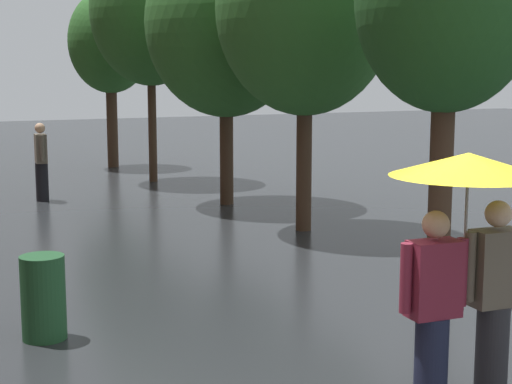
# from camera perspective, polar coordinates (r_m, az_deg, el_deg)

# --- Properties ---
(street_tree_1) EXTENTS (2.95, 2.95, 5.45)m
(street_tree_1) POSITION_cam_1_polar(r_m,az_deg,el_deg) (13.03, 3.64, 13.28)
(street_tree_1) COLOR #473323
(street_tree_1) RESTS_ON ground
(street_tree_2) EXTENTS (3.19, 3.19, 5.47)m
(street_tree_2) POSITION_cam_1_polar(r_m,az_deg,el_deg) (15.68, -2.23, 12.24)
(street_tree_2) COLOR #473323
(street_tree_2) RESTS_ON ground
(street_tree_3) EXTENTS (2.87, 2.87, 5.89)m
(street_tree_3) POSITION_cam_1_polar(r_m,az_deg,el_deg) (19.21, -7.76, 12.99)
(street_tree_3) COLOR #473323
(street_tree_3) RESTS_ON ground
(street_tree_4) EXTENTS (2.31, 2.31, 4.94)m
(street_tree_4) POSITION_cam_1_polar(r_m,az_deg,el_deg) (22.38, -10.64, 10.69)
(street_tree_4) COLOR #473323
(street_tree_4) RESTS_ON ground
(couple_under_umbrella) EXTENTS (1.20, 1.20, 2.04)m
(couple_under_umbrella) POSITION_cam_1_polar(r_m,az_deg,el_deg) (6.20, 15.15, -3.08)
(couple_under_umbrella) COLOR #1E233D
(couple_under_umbrella) RESTS_ON ground
(litter_bin) EXTENTS (0.44, 0.44, 0.85)m
(litter_bin) POSITION_cam_1_polar(r_m,az_deg,el_deg) (8.09, -15.30, -7.46)
(litter_bin) COLOR #1E4C28
(litter_bin) RESTS_ON ground
(pedestrian_walking_midground) EXTENTS (0.26, 0.59, 1.62)m
(pedestrian_walking_midground) POSITION_cam_1_polar(r_m,az_deg,el_deg) (16.72, -15.45, 2.17)
(pedestrian_walking_midground) COLOR black
(pedestrian_walking_midground) RESTS_ON ground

